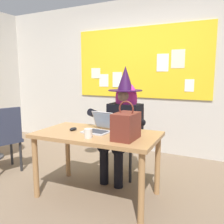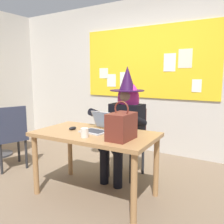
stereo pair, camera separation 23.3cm
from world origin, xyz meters
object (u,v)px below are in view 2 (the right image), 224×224
Objects in this scene: chair_at_desk at (129,138)px; coffee_mug at (85,133)px; handbag at (121,126)px; chair_spare_by_window at (11,134)px; laptop at (98,127)px; computer_mouse at (73,128)px; desk_main at (95,141)px; person_costumed at (125,118)px.

coffee_mug is (-0.01, -0.95, 0.27)m from chair_at_desk.
handbag is 0.41× the size of chair_spare_by_window.
coffee_mug is (0.04, -0.29, -0.00)m from laptop.
computer_mouse is 0.38m from coffee_mug.
desk_main is 1.48× the size of chair_spare_by_window.
handbag is (0.34, -0.82, 0.35)m from chair_at_desk.
computer_mouse is (-0.30, -0.02, 0.11)m from desk_main.
laptop is at bearing -3.00° from person_costumed.
chair_spare_by_window reaches higher than chair_at_desk.
coffee_mug reaches higher than computer_mouse.
laptop is (-0.05, -0.53, -0.02)m from person_costumed.
handbag reaches higher than desk_main.
handbag is at bearing -162.56° from chair_spare_by_window.
chair_spare_by_window reaches higher than desk_main.
handbag is 0.38m from coffee_mug.
chair_spare_by_window is (-1.49, -0.75, 0.01)m from chair_at_desk.
computer_mouse is 1.09× the size of coffee_mug.
desk_main is 0.45m from handbag.
computer_mouse is at bearing -22.34° from chair_at_desk.
person_costumed is at bearing -137.42° from chair_spare_by_window.
chair_at_desk is 2.38× the size of handbag.
computer_mouse reaches higher than desk_main.
chair_spare_by_window is at bearing -178.83° from computer_mouse.
handbag reaches higher than laptop.
chair_at_desk is 0.85m from computer_mouse.
person_costumed is at bearing 86.70° from desk_main.
chair_at_desk is 0.71m from laptop.
chair_spare_by_window reaches higher than coffee_mug.
computer_mouse is at bearing -175.66° from desk_main.
person_costumed is 13.98× the size of computer_mouse.
computer_mouse is (-0.34, -0.75, 0.24)m from chair_at_desk.
person_costumed is at bearing 63.05° from computer_mouse.
laptop is at bearing 98.29° from desk_main.
chair_at_desk is 8.65× the size of computer_mouse.
coffee_mug reaches higher than desk_main.
laptop is 0.89× the size of handbag.
chair_at_desk reaches higher than computer_mouse.
handbag is (0.39, -0.16, 0.09)m from laptop.
laptop reaches higher than computer_mouse.
desk_main is 3.59× the size of handbag.
desk_main is 0.16m from laptop.
chair_spare_by_window is (-1.48, 0.19, -0.25)m from coffee_mug.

